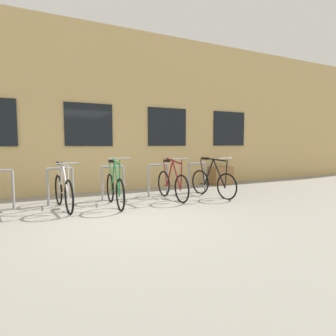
{
  "coord_description": "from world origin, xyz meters",
  "views": [
    {
      "loc": [
        -1.4,
        -4.75,
        1.37
      ],
      "look_at": [
        1.66,
        1.6,
        0.75
      ],
      "focal_mm": 29.79,
      "sensor_mm": 36.0,
      "label": 1
    }
  ],
  "objects_px": {
    "bicycle_black": "(213,182)",
    "bicycle_silver": "(63,191)",
    "bicycle_maroon": "(172,184)",
    "planter_box": "(221,176)",
    "bicycle_green": "(115,188)"
  },
  "relations": [
    {
      "from": "bicycle_maroon",
      "to": "bicycle_green",
      "type": "height_order",
      "value": "bicycle_green"
    },
    {
      "from": "bicycle_black",
      "to": "bicycle_maroon",
      "type": "height_order",
      "value": "bicycle_maroon"
    },
    {
      "from": "bicycle_black",
      "to": "bicycle_silver",
      "type": "bearing_deg",
      "value": 176.85
    },
    {
      "from": "bicycle_maroon",
      "to": "bicycle_black",
      "type": "bearing_deg",
      "value": -7.98
    },
    {
      "from": "bicycle_silver",
      "to": "bicycle_maroon",
      "type": "height_order",
      "value": "bicycle_maroon"
    },
    {
      "from": "bicycle_silver",
      "to": "planter_box",
      "type": "relative_size",
      "value": 2.45
    },
    {
      "from": "bicycle_silver",
      "to": "bicycle_green",
      "type": "relative_size",
      "value": 1.03
    },
    {
      "from": "bicycle_black",
      "to": "bicycle_silver",
      "type": "height_order",
      "value": "bicycle_black"
    },
    {
      "from": "bicycle_silver",
      "to": "planter_box",
      "type": "bearing_deg",
      "value": 15.54
    },
    {
      "from": "bicycle_green",
      "to": "bicycle_silver",
      "type": "bearing_deg",
      "value": 169.94
    },
    {
      "from": "bicycle_maroon",
      "to": "planter_box",
      "type": "relative_size",
      "value": 2.34
    },
    {
      "from": "bicycle_black",
      "to": "bicycle_maroon",
      "type": "relative_size",
      "value": 1.0
    },
    {
      "from": "bicycle_black",
      "to": "planter_box",
      "type": "xyz_separation_m",
      "value": [
        1.46,
        1.62,
        -0.08
      ]
    },
    {
      "from": "bicycle_black",
      "to": "planter_box",
      "type": "distance_m",
      "value": 2.19
    },
    {
      "from": "planter_box",
      "to": "bicycle_silver",
      "type": "bearing_deg",
      "value": -164.46
    }
  ]
}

